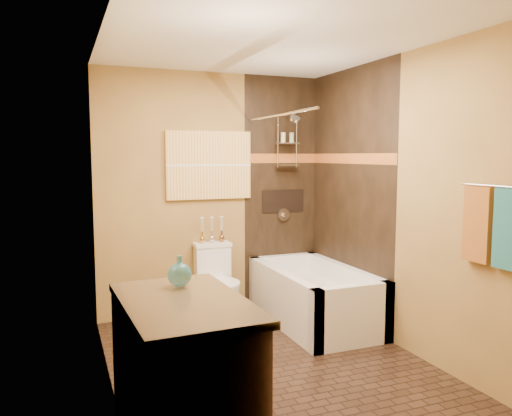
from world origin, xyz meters
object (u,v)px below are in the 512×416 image
bathtub (314,301)px  vanity (183,382)px  toilet (217,282)px  sunset_painting (209,165)px

bathtub → vanity: (-1.72, -1.75, 0.23)m
toilet → bathtub: bearing=-27.8°
sunset_painting → vanity: sunset_painting is taller
toilet → vanity: 2.39m
toilet → vanity: bearing=-110.4°
sunset_painting → toilet: (0.00, -0.25, -1.17)m
bathtub → vanity: bearing=-134.6°
toilet → vanity: vanity is taller
vanity → toilet: bearing=65.9°
sunset_painting → vanity: (-0.88, -2.48, -1.10)m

